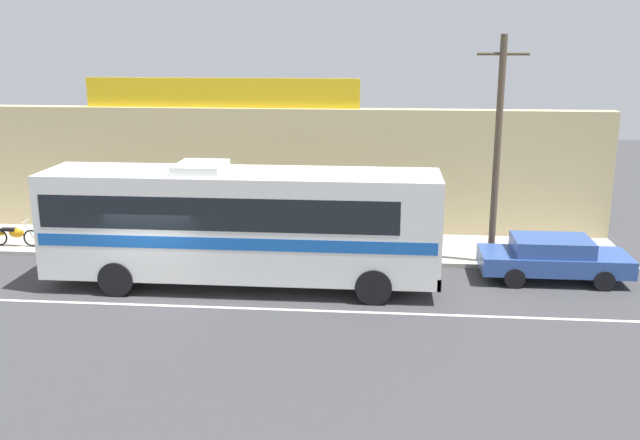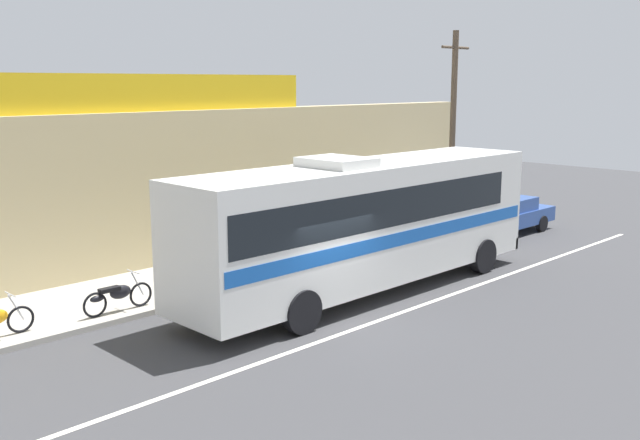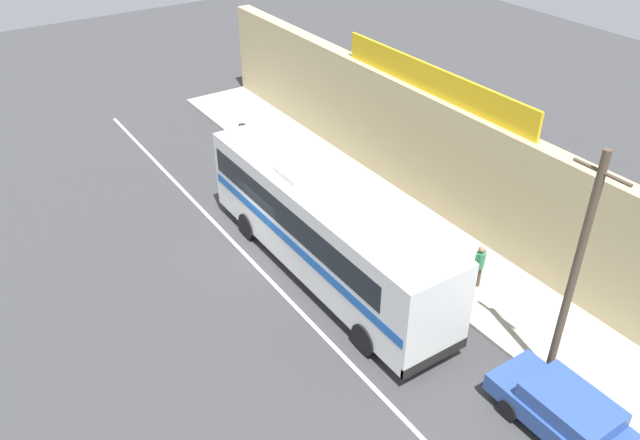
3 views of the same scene
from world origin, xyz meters
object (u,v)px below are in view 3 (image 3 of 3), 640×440
object	(u,v)px
parked_car	(570,417)
utility_pole	(575,270)
motorcycle_blue	(273,147)
pedestrian_far_left	(479,264)
intercity_bus	(323,224)
motorcycle_green	(302,172)
motorcycle_purple	(247,131)

from	to	relation	value
parked_car	utility_pole	xyz separation A→B (m)	(-1.70, 1.32, 3.20)
motorcycle_blue	pedestrian_far_left	xyz separation A→B (m)	(12.58, 0.83, 0.57)
intercity_bus	motorcycle_blue	size ratio (longest dim) A/B	6.41
utility_pole	pedestrian_far_left	distance (m)	5.07
motorcycle_green	pedestrian_far_left	bearing A→B (deg)	6.10
motorcycle_green	pedestrian_far_left	distance (m)	9.74
intercity_bus	motorcycle_green	distance (m)	6.67
intercity_bus	utility_pole	xyz separation A→B (m)	(7.89, 2.73, 1.88)
motorcycle_blue	motorcycle_green	xyz separation A→B (m)	(2.91, -0.20, 0.00)
motorcycle_green	pedestrian_far_left	world-z (taller)	pedestrian_far_left
motorcycle_purple	pedestrian_far_left	world-z (taller)	pedestrian_far_left
parked_car	pedestrian_far_left	xyz separation A→B (m)	(-5.78, 2.45, 0.40)
intercity_bus	motorcycle_purple	world-z (taller)	intercity_bus
utility_pole	parked_car	bearing A→B (deg)	-37.67
utility_pole	motorcycle_blue	bearing A→B (deg)	178.96
parked_car	motorcycle_blue	bearing A→B (deg)	174.97
motorcycle_blue	motorcycle_green	bearing A→B (deg)	-4.02
utility_pole	motorcycle_blue	distance (m)	17.00
pedestrian_far_left	motorcycle_blue	bearing A→B (deg)	-176.23
motorcycle_purple	pedestrian_far_left	bearing A→B (deg)	3.98
intercity_bus	motorcycle_blue	xyz separation A→B (m)	(-8.76, 3.03, -1.50)
motorcycle_purple	pedestrian_far_left	distance (m)	14.83
utility_pole	motorcycle_green	distance (m)	14.15
intercity_bus	parked_car	bearing A→B (deg)	8.36
pedestrian_far_left	intercity_bus	bearing A→B (deg)	-134.72
motorcycle_blue	pedestrian_far_left	distance (m)	12.62
intercity_bus	motorcycle_green	size ratio (longest dim) A/B	6.34
utility_pole	motorcycle_purple	distance (m)	19.16
utility_pole	motorcycle_purple	bearing A→B (deg)	179.69
parked_car	utility_pole	world-z (taller)	utility_pole
parked_car	motorcycle_green	xyz separation A→B (m)	(-15.45, 1.41, -0.17)
parked_car	utility_pole	distance (m)	3.86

